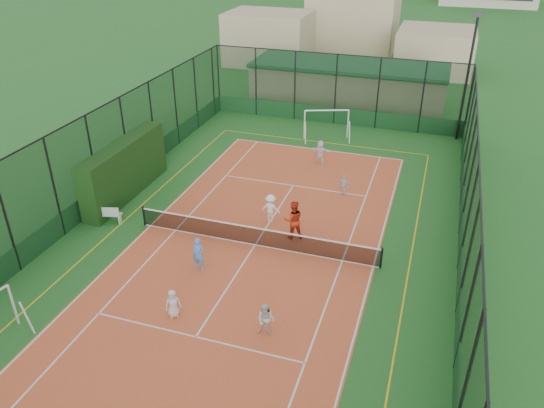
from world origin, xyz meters
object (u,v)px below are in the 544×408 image
Objects in this scene: white_bench at (105,214)px; child_far_left at (271,208)px; child_far_back at (320,152)px; child_near_mid at (198,254)px; child_near_left at (173,303)px; child_far_right at (344,185)px; coach at (293,220)px; futsal_goal_far at (326,124)px; floodlight_ne at (467,79)px; clubhouse at (348,84)px; child_near_right at (266,320)px.

white_bench is 1.15× the size of child_far_left.
child_far_back is at bearing -93.90° from child_far_left.
child_near_mid is at bearing 72.03° from child_far_left.
child_far_left is (1.29, 7.90, 0.14)m from child_near_left.
child_far_right is at bearing 67.14° from child_near_mid.
child_far_back is 0.75× the size of coach.
futsal_goal_far is 4.12m from child_far_back.
coach is at bearing 29.98° from child_near_left.
floodlight_ne reaches higher than clubhouse.
child_near_left is (-9.89, -22.20, -3.52)m from floodlight_ne.
child_near_mid is 1.06× the size of child_far_back.
child_near_right is 0.94× the size of child_far_left.
white_bench is 12.54m from child_far_right.
child_far_right is (2.81, -7.82, -0.39)m from futsal_goal_far.
child_near_left is 8.00m from child_far_left.
child_far_left is 0.77× the size of coach.
child_far_back is at bearing 96.13° from child_near_right.
clubhouse reaches higher than child_near_left.
child_near_left is 0.87× the size of child_near_right.
child_far_left is at bearing -110.61° from futsal_goal_far.
child_far_left reaches higher than child_near_right.
child_far_back is 8.80m from coach.
floodlight_ne reaches higher than child_far_left.
child_near_right is at bearing -31.27° from child_near_mid.
child_far_right is (0.50, 11.66, -0.11)m from child_near_right.
clubhouse reaches higher than child_far_back.
child_near_right is 0.72× the size of coach.
child_near_mid is at bearing 79.25° from child_far_back.
coach reaches higher than child_near_mid.
floodlight_ne is 5.42× the size of child_near_mid.
child_far_right is (2.89, -15.80, -0.98)m from clubhouse.
child_near_mid is 9.84m from child_far_right.
white_bench is 9.43m from coach.
child_near_mid is 0.80× the size of coach.
clubhouse is 27.58m from child_near_right.
coach is at bearing 92.82° from child_far_right.
futsal_goal_far is at bearing 46.41° from white_bench.
white_bench is at bearing 19.83° from child_far_left.
futsal_goal_far is at bearing -89.36° from clubhouse.
child_far_back reaches higher than child_near_right.
clubhouse is at bearing 70.43° from futsal_goal_far.
clubhouse is 27.64m from child_near_left.
floodlight_ne reaches higher than futsal_goal_far.
child_near_mid is at bearing 80.98° from child_far_right.
floodlight_ne is at bearing 28.16° from child_near_left.
child_near_left is at bearing -78.38° from child_near_mid.
child_near_mid is 4.88m from coach.
child_near_left is 15.67m from child_far_back.
child_far_left is at bearing -121.01° from floodlight_ne.
clubhouse is at bearing 55.95° from white_bench.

